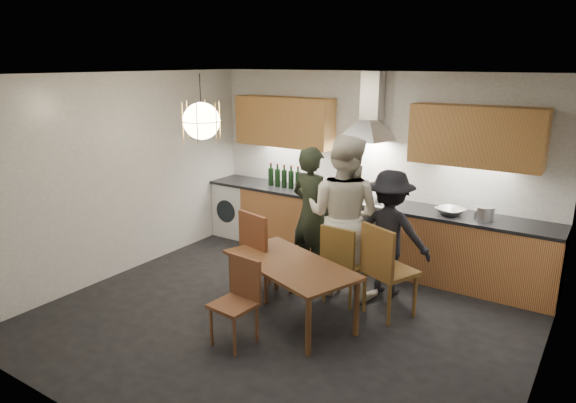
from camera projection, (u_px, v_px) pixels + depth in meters
The scene contains 17 objects.
ground at pixel (284, 317), 5.66m from camera, with size 5.00×5.00×0.00m, color black.
room_shell at pixel (283, 165), 5.20m from camera, with size 5.02×4.52×2.61m.
counter_run at pixel (363, 231), 7.10m from camera, with size 5.00×0.62×0.90m.
range_stove at pixel (362, 232), 7.11m from camera, with size 0.90×0.60×0.92m.
wall_fixtures at pixel (370, 127), 6.82m from camera, with size 4.30×0.54×1.10m.
pendant_lamp at pixel (201, 121), 5.55m from camera, with size 0.43×0.43×0.70m.
dining_table at pixel (290, 269), 5.49m from camera, with size 1.70×1.24×0.65m.
chair_back_left at pixel (261, 248), 6.02m from camera, with size 0.58×0.58×1.05m.
chair_back_mid at pixel (342, 260), 5.84m from camera, with size 0.45×0.45×0.95m.
chair_back_right at pixel (385, 265), 5.52m from camera, with size 0.63×0.63×1.06m.
chair_front at pixel (239, 295), 5.06m from camera, with size 0.43×0.43×0.87m.
person_left at pixel (311, 213), 6.52m from camera, with size 0.62×0.41×1.71m, color black.
person_mid at pixel (343, 216), 6.04m from camera, with size 0.94×0.73×1.93m, color beige.
person_right at pixel (389, 233), 6.06m from camera, with size 0.98×0.56×1.52m, color black.
mixing_bowl at pixel (450, 211), 6.31m from camera, with size 0.34×0.34×0.08m, color silver.
stock_pot at pixel (484, 213), 6.08m from camera, with size 0.23×0.23×0.16m, color #B6B6BA.
wine_bottles at pixel (284, 176), 7.62m from camera, with size 0.57×0.08×0.34m.
Camera 1 is at (2.85, -4.25, 2.73)m, focal length 32.00 mm.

